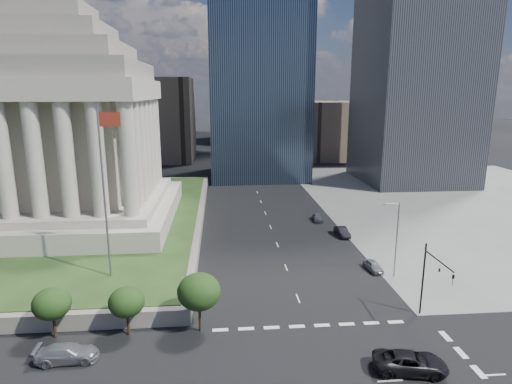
{
  "coord_description": "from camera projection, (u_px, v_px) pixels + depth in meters",
  "views": [
    {
      "loc": [
        -8.68,
        -24.82,
        23.32
      ],
      "look_at": [
        -4.95,
        19.29,
        12.95
      ],
      "focal_mm": 30.0,
      "sensor_mm": 36.0,
      "label": 1
    }
  ],
  "objects": [
    {
      "name": "ground",
      "position": [
        250.0,
        172.0,
        127.13
      ],
      "size": [
        500.0,
        500.0,
        0.0
      ],
      "primitive_type": "plane",
      "color": "black",
      "rests_on": "ground"
    },
    {
      "name": "sidewalk_ne",
      "position": [
        475.0,
        203.0,
        92.09
      ],
      "size": [
        68.0,
        90.0,
        0.03
      ],
      "primitive_type": "cube",
      "color": "slate",
      "rests_on": "ground"
    },
    {
      "name": "plaza_terrace",
      "position": [
        13.0,
        224.0,
        74.72
      ],
      "size": [
        66.0,
        70.0,
        1.8
      ],
      "primitive_type": "cube",
      "color": "slate",
      "rests_on": "ground"
    },
    {
      "name": "plaza_lawn",
      "position": [
        13.0,
        218.0,
        74.5
      ],
      "size": [
        64.0,
        68.0,
        0.1
      ],
      "primitive_type": "cube",
      "color": "#243C18",
      "rests_on": "plaza_terrace"
    },
    {
      "name": "war_memorial",
      "position": [
        62.0,
        104.0,
        69.01
      ],
      "size": [
        34.0,
        34.0,
        39.0
      ],
      "primitive_type": null,
      "color": "#A69D8B",
      "rests_on": "plaza_lawn"
    },
    {
      "name": "flagpole",
      "position": [
        105.0,
        184.0,
        48.61
      ],
      "size": [
        2.52,
        0.24,
        20.0
      ],
      "color": "slate",
      "rests_on": "plaza_lawn"
    },
    {
      "name": "midrise_glass",
      "position": [
        258.0,
        67.0,
        115.6
      ],
      "size": [
        26.0,
        26.0,
        60.0
      ],
      "primitive_type": "cube",
      "color": "black",
      "rests_on": "ground"
    },
    {
      "name": "building_filler_ne",
      "position": [
        331.0,
        129.0,
        156.58
      ],
      "size": [
        20.0,
        30.0,
        20.0
      ],
      "primitive_type": "cube",
      "color": "brown",
      "rests_on": "ground"
    },
    {
      "name": "building_filler_nw",
      "position": [
        159.0,
        119.0,
        150.58
      ],
      "size": [
        24.0,
        30.0,
        28.0
      ],
      "primitive_type": "cube",
      "color": "brown",
      "rests_on": "ground"
    },
    {
      "name": "traffic_signal_ne",
      "position": [
        432.0,
        275.0,
        43.22
      ],
      "size": [
        0.3,
        5.74,
        8.0
      ],
      "color": "black",
      "rests_on": "ground"
    },
    {
      "name": "street_lamp_north",
      "position": [
        396.0,
        235.0,
        54.17
      ],
      "size": [
        2.13,
        0.22,
        10.0
      ],
      "color": "slate",
      "rests_on": "ground"
    },
    {
      "name": "pickup_truck",
      "position": [
        410.0,
        362.0,
        36.41
      ],
      "size": [
        3.84,
        6.59,
        1.72
      ],
      "primitive_type": "imported",
      "rotation": [
        0.0,
        0.0,
        1.41
      ],
      "color": "black",
      "rests_on": "ground"
    },
    {
      "name": "suv_grey",
      "position": [
        67.0,
        353.0,
        37.82
      ],
      "size": [
        5.48,
        2.42,
        1.57
      ],
      "primitive_type": "imported",
      "rotation": [
        0.0,
        0.0,
        1.61
      ],
      "color": "slate",
      "rests_on": "ground"
    },
    {
      "name": "parked_sedan_near",
      "position": [
        373.0,
        266.0,
        57.19
      ],
      "size": [
        4.02,
        1.97,
        1.32
      ],
      "primitive_type": "imported",
      "rotation": [
        0.0,
        0.0,
        0.11
      ],
      "color": "gray",
      "rests_on": "ground"
    },
    {
      "name": "parked_sedan_mid",
      "position": [
        342.0,
        232.0,
        70.83
      ],
      "size": [
        4.53,
        1.85,
        1.46
      ],
      "primitive_type": "imported",
      "rotation": [
        0.0,
        0.0,
        0.07
      ],
      "color": "black",
      "rests_on": "ground"
    },
    {
      "name": "parked_sedan_far",
      "position": [
        318.0,
        217.0,
        79.31
      ],
      "size": [
        1.84,
        4.0,
        1.33
      ],
      "primitive_type": "imported",
      "rotation": [
        0.0,
        0.0,
        -0.07
      ],
      "color": "#5C5E64",
      "rests_on": "ground"
    }
  ]
}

